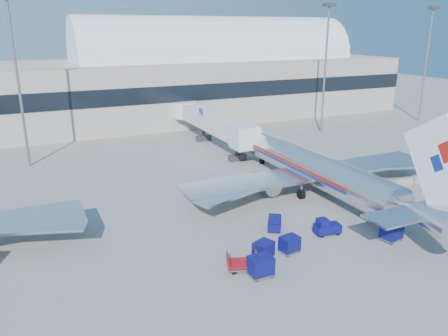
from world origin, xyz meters
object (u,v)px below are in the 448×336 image
cart_train_c (261,266)px  cart_solo_near (392,231)px  airliner_main (316,169)px  cart_train_b (263,250)px  tug_left (274,222)px  tug_right (397,211)px  cart_open_red (243,264)px  jetbridge_near (208,121)px  cart_train_a (290,244)px  mast_east (326,50)px  barrier_mid (403,182)px  barrier_near (382,186)px  mast_far_east (428,48)px  tug_lead (326,227)px  barrier_far (422,178)px  mast_west (15,57)px  cart_solo_far (437,208)px

cart_train_c → cart_solo_near: size_ratio=0.87×
airliner_main → cart_train_b: (-13.20, -10.93, -2.13)m
tug_left → tug_right: bearing=-68.7°
airliner_main → cart_open_red: bearing=-142.8°
jetbridge_near → cart_solo_near: (1.36, -39.25, -3.04)m
tug_right → cart_train_a: (-14.04, -1.75, 0.13)m
mast_east → barrier_mid: size_ratio=7.53×
cart_train_a → cart_solo_near: size_ratio=0.86×
barrier_near → cart_train_b: size_ratio=1.45×
mast_far_east → cart_open_red: 72.58m
airliner_main → mast_far_east: 53.06m
cart_train_a → cart_solo_near: (9.60, -1.97, 0.11)m
mast_far_east → cart_solo_near: size_ratio=10.51×
tug_lead → cart_solo_near: bearing=-29.7°
jetbridge_near → barrier_near: size_ratio=9.17×
barrier_far → cart_open_red: barrier_far is taller
barrier_near → cart_solo_near: cart_solo_near is taller
mast_east → tug_left: mast_east is taller
mast_east → tug_left: bearing=-132.6°
barrier_mid → cart_train_c: 28.19m
barrier_far → tug_left: size_ratio=1.09×
cart_train_b → cart_train_c: 2.80m
mast_east → barrier_far: size_ratio=7.53×
barrier_mid → tug_left: bearing=-169.0°
barrier_near → tug_lead: size_ratio=1.17×
mast_west → barrier_near: (38.00, -28.00, -14.34)m
tug_left → airliner_main: bearing=-22.2°
barrier_far → tug_left: tug_left is taller
cart_train_b → jetbridge_near: bearing=51.1°
cart_solo_near → cart_solo_far: cart_solo_far is taller
barrier_near → tug_right: size_ratio=1.23×
barrier_far → tug_right: (-11.20, -6.72, 0.20)m
tug_left → cart_open_red: 8.09m
barrier_far → cart_train_b: (-27.80, -8.42, 0.35)m
barrier_mid → cart_solo_near: size_ratio=1.39×
mast_west → cart_train_b: 42.48m
tug_left → cart_train_b: tug_left is taller
barrier_near → cart_open_red: (-23.58, -9.31, 0.02)m
tug_right → jetbridge_near: bearing=131.1°
mast_far_east → tug_lead: bearing=-145.4°
mast_west → barrier_mid: (41.30, -28.00, -14.34)m
mast_west → cart_train_b: mast_west is taller
tug_left → mast_east: bearing=-9.5°
mast_east → tug_lead: 45.56m
airliner_main → mast_east: mast_east is taller
tug_lead → barrier_near: bearing=34.7°
barrier_mid → cart_train_a: size_ratio=1.62×
mast_east → cart_open_red: mast_east is taller
tug_lead → cart_train_c: (-9.16, -3.78, 0.16)m
airliner_main → tug_left: size_ratio=13.51×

